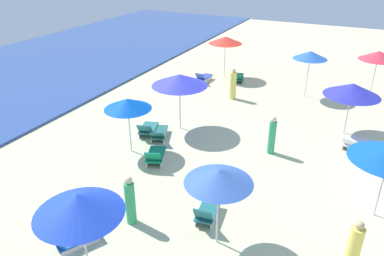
# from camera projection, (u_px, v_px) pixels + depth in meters

# --- Properties ---
(umbrella_0) EXTENTS (2.00, 2.00, 2.57)m
(umbrella_0) POSITION_uv_depth(u_px,v_px,m) (379.00, 55.00, 19.67)
(umbrella_0) COLOR silver
(umbrella_0) RESTS_ON ground_plane
(umbrella_2) EXTENTS (2.14, 2.14, 2.45)m
(umbrella_2) POSITION_uv_depth(u_px,v_px,m) (78.00, 204.00, 8.56)
(umbrella_2) COLOR silver
(umbrella_2) RESTS_ON ground_plane
(lounge_chair_2_0) EXTENTS (1.41, 1.11, 0.63)m
(lounge_chair_2_0) POSITION_uv_depth(u_px,v_px,m) (74.00, 239.00, 10.29)
(lounge_chair_2_0) COLOR silver
(lounge_chair_2_0) RESTS_ON ground_plane
(umbrella_3) EXTENTS (2.07, 2.07, 2.59)m
(umbrella_3) POSITION_uv_depth(u_px,v_px,m) (226.00, 40.00, 22.69)
(umbrella_3) COLOR silver
(umbrella_3) RESTS_ON ground_plane
(lounge_chair_3_0) EXTENTS (1.44, 0.61, 0.70)m
(lounge_chair_3_0) POSITION_uv_depth(u_px,v_px,m) (204.00, 77.00, 22.85)
(lounge_chair_3_0) COLOR silver
(lounge_chair_3_0) RESTS_ON ground_plane
(lounge_chair_3_1) EXTENTS (1.60, 1.07, 0.75)m
(lounge_chair_3_1) POSITION_uv_depth(u_px,v_px,m) (238.00, 78.00, 22.87)
(lounge_chair_3_1) COLOR silver
(lounge_chair_3_1) RESTS_ON ground_plane
(umbrella_4) EXTENTS (1.82, 1.82, 2.56)m
(umbrella_4) POSITION_uv_depth(u_px,v_px,m) (310.00, 55.00, 19.68)
(umbrella_4) COLOR silver
(umbrella_4) RESTS_ON ground_plane
(umbrella_5) EXTENTS (1.84, 1.84, 2.42)m
(umbrella_5) POSITION_uv_depth(u_px,v_px,m) (219.00, 176.00, 9.56)
(umbrella_5) COLOR silver
(umbrella_5) RESTS_ON ground_plane
(lounge_chair_5_0) EXTENTS (1.39, 0.74, 0.78)m
(lounge_chair_5_0) POSITION_uv_depth(u_px,v_px,m) (207.00, 212.00, 11.27)
(lounge_chair_5_0) COLOR silver
(lounge_chair_5_0) RESTS_ON ground_plane
(umbrella_6) EXTENTS (2.37, 2.37, 2.35)m
(umbrella_6) POSITION_uv_depth(u_px,v_px,m) (352.00, 90.00, 15.72)
(umbrella_6) COLOR silver
(umbrella_6) RESTS_ON ground_plane
(lounge_chair_6_0) EXTENTS (1.39, 0.94, 0.65)m
(lounge_chair_6_0) POSITION_uv_depth(u_px,v_px,m) (353.00, 143.00, 15.29)
(lounge_chair_6_0) COLOR silver
(lounge_chair_6_0) RESTS_ON ground_plane
(umbrella_7) EXTENTS (1.86, 1.86, 2.30)m
(umbrella_7) POSITION_uv_depth(u_px,v_px,m) (128.00, 104.00, 14.27)
(umbrella_7) COLOR silver
(umbrella_7) RESTS_ON ground_plane
(lounge_chair_7_0) EXTENTS (1.52, 1.08, 0.76)m
(lounge_chair_7_0) POSITION_uv_depth(u_px,v_px,m) (155.00, 156.00, 14.28)
(lounge_chair_7_0) COLOR silver
(lounge_chair_7_0) RESTS_ON ground_plane
(umbrella_8) EXTENTS (2.47, 2.47, 2.58)m
(umbrella_8) POSITION_uv_depth(u_px,v_px,m) (180.00, 80.00, 16.08)
(umbrella_8) COLOR silver
(umbrella_8) RESTS_ON ground_plane
(lounge_chair_8_0) EXTENTS (1.60, 1.12, 0.61)m
(lounge_chair_8_0) POSITION_uv_depth(u_px,v_px,m) (159.00, 133.00, 16.09)
(lounge_chair_8_0) COLOR silver
(lounge_chair_8_0) RESTS_ON ground_plane
(lounge_chair_8_1) EXTENTS (1.49, 1.01, 0.75)m
(lounge_chair_8_1) POSITION_uv_depth(u_px,v_px,m) (148.00, 129.00, 16.36)
(lounge_chair_8_1) COLOR silver
(lounge_chair_8_1) RESTS_ON ground_plane
(beachgoer_0) EXTENTS (0.41, 0.41, 1.64)m
(beachgoer_0) POSITION_uv_depth(u_px,v_px,m) (130.00, 201.00, 10.94)
(beachgoer_0) COLOR #38A666
(beachgoer_0) RESTS_ON ground_plane
(beachgoer_1) EXTENTS (0.36, 0.36, 1.63)m
(beachgoer_1) POSITION_uv_depth(u_px,v_px,m) (354.00, 249.00, 9.23)
(beachgoer_1) COLOR #F0D45B
(beachgoer_1) RESTS_ON ground_plane
(beachgoer_3) EXTENTS (0.38, 0.38, 1.61)m
(beachgoer_3) POSITION_uv_depth(u_px,v_px,m) (272.00, 136.00, 14.72)
(beachgoer_3) COLOR #349E6C
(beachgoer_3) RESTS_ON ground_plane
(beachgoer_4) EXTENTS (0.46, 0.46, 1.72)m
(beachgoer_4) POSITION_uv_depth(u_px,v_px,m) (233.00, 85.00, 20.05)
(beachgoer_4) COLOR #DFD361
(beachgoer_4) RESTS_ON ground_plane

